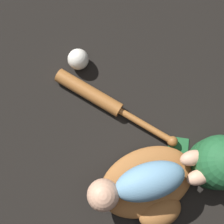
% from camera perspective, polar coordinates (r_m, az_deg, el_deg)
% --- Properties ---
extents(ground_plane, '(6.00, 6.00, 0.00)m').
position_cam_1_polar(ground_plane, '(1.04, 5.84, -14.36)').
color(ground_plane, black).
extents(baseball_glove, '(0.34, 0.28, 0.07)m').
position_cam_1_polar(baseball_glove, '(1.01, 6.75, -13.36)').
color(baseball_glove, '#935B2D').
rests_on(baseball_glove, ground).
extents(baby_figure, '(0.37, 0.19, 0.10)m').
position_cam_1_polar(baby_figure, '(0.93, 5.67, -12.83)').
color(baby_figure, '#6693B2').
rests_on(baby_figure, baseball_glove).
extents(baseball_bat, '(0.24, 0.43, 0.05)m').
position_cam_1_polar(baseball_bat, '(1.05, -2.00, 2.26)').
color(baseball_bat, '#9E602D').
rests_on(baseball_bat, ground).
extents(baseball, '(0.07, 0.07, 0.07)m').
position_cam_1_polar(baseball, '(1.09, -6.20, 9.55)').
color(baseball, silver).
rests_on(baseball, ground).
extents(baseball_cap, '(0.24, 0.24, 0.17)m').
position_cam_1_polar(baseball_cap, '(1.03, 18.95, -8.69)').
color(baseball_cap, '#1E562D').
rests_on(baseball_cap, ground).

